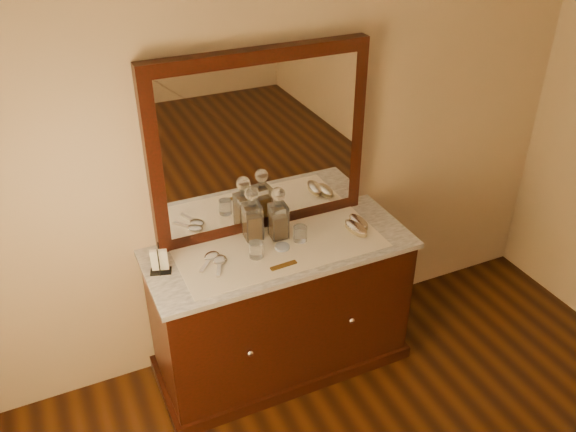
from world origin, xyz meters
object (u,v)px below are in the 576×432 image
object	(u,v)px
mirror_frame	(260,144)
hand_mirror_outer	(211,258)
napkin_rack	(160,262)
brush_far	(358,222)
pin_dish	(282,247)
comb	(284,265)
hand_mirror_inner	(220,262)
decanter_left	(252,218)
dresser_cabinet	(281,310)
brush_near	(356,228)
decanter_right	(278,218)

from	to	relation	value
mirror_frame	hand_mirror_outer	size ratio (longest dim) A/B	6.97
napkin_rack	hand_mirror_outer	bearing A→B (deg)	-1.20
mirror_frame	brush_far	xyz separation A→B (m)	(0.48, -0.24, -0.47)
pin_dish	brush_far	size ratio (longest dim) A/B	0.49
comb	hand_mirror_inner	size ratio (longest dim) A/B	0.76
decanter_left	brush_far	xyz separation A→B (m)	(0.58, -0.14, -0.10)
napkin_rack	hand_mirror_outer	size ratio (longest dim) A/B	0.91
dresser_cabinet	hand_mirror_inner	size ratio (longest dim) A/B	7.39
comb	brush_near	world-z (taller)	brush_near
dresser_cabinet	comb	bearing A→B (deg)	-108.46
mirror_frame	brush_far	bearing A→B (deg)	-26.49
hand_mirror_outer	brush_near	bearing A→B (deg)	-6.50
hand_mirror_inner	pin_dish	bearing A→B (deg)	-2.20
dresser_cabinet	brush_far	world-z (taller)	brush_far
mirror_frame	brush_far	distance (m)	0.72
comb	decanter_right	size ratio (longest dim) A/B	0.47
napkin_rack	hand_mirror_outer	xyz separation A→B (m)	(0.26, -0.01, -0.05)
dresser_cabinet	hand_mirror_outer	world-z (taller)	hand_mirror_outer
comb	napkin_rack	size ratio (longest dim) A/B	0.92
decanter_left	mirror_frame	bearing A→B (deg)	46.00
decanter_left	hand_mirror_inner	bearing A→B (deg)	-148.51
decanter_left	brush_near	distance (m)	0.58
pin_dish	hand_mirror_outer	bearing A→B (deg)	170.28
brush_far	hand_mirror_inner	size ratio (longest dim) A/B	0.86
dresser_cabinet	napkin_rack	size ratio (longest dim) A/B	8.93
brush_far	hand_mirror_inner	xyz separation A→B (m)	(-0.83, -0.01, -0.01)
dresser_cabinet	mirror_frame	world-z (taller)	mirror_frame
napkin_rack	decanter_right	xyz separation A→B (m)	(0.67, 0.04, 0.06)
napkin_rack	brush_far	distance (m)	1.12
mirror_frame	hand_mirror_inner	xyz separation A→B (m)	(-0.34, -0.25, -0.49)
decanter_right	brush_near	world-z (taller)	decanter_right
dresser_cabinet	brush_far	bearing A→B (deg)	0.49
hand_mirror_outer	pin_dish	bearing A→B (deg)	-9.72
mirror_frame	comb	world-z (taller)	mirror_frame
comb	pin_dish	bearing A→B (deg)	64.88
brush_near	hand_mirror_outer	size ratio (longest dim) A/B	1.05
comb	brush_far	bearing A→B (deg)	14.40
dresser_cabinet	hand_mirror_inner	bearing A→B (deg)	-178.89
napkin_rack	decanter_left	xyz separation A→B (m)	(0.54, 0.09, 0.06)
comb	mirror_frame	bearing A→B (deg)	78.88
brush_far	brush_near	bearing A→B (deg)	-132.12
brush_far	hand_mirror_inner	world-z (taller)	brush_far
dresser_cabinet	hand_mirror_outer	distance (m)	0.59
pin_dish	brush_near	world-z (taller)	brush_near
decanter_right	brush_far	size ratio (longest dim) A/B	1.87
mirror_frame	pin_dish	world-z (taller)	mirror_frame
brush_near	hand_mirror_inner	xyz separation A→B (m)	(-0.78, 0.04, -0.02)
pin_dish	decanter_left	xyz separation A→B (m)	(-0.10, 0.16, 0.11)
pin_dish	decanter_left	distance (m)	0.22
decanter_left	brush_near	size ratio (longest dim) A/B	1.74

